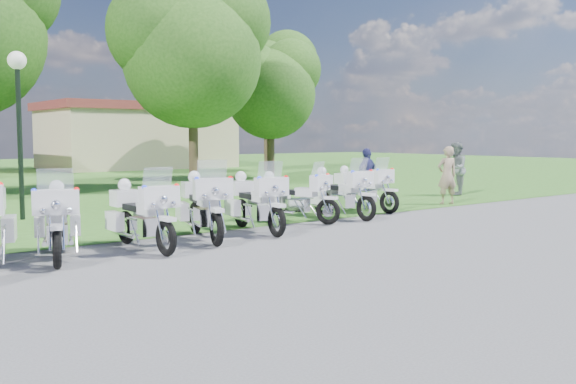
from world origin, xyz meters
TOP-DOWN VIEW (x-y plane):
  - ground at (0.00, 0.00)m, footprint 100.00×100.00m
  - motorcycle_2 at (-3.26, 2.13)m, footprint 1.21×2.21m
  - motorcycle_3 at (-1.77, 2.08)m, footprint 0.74×2.25m
  - motorcycle_4 at (-0.29, 2.41)m, footprint 1.20×2.32m
  - motorcycle_5 at (1.09, 2.57)m, footprint 0.94×2.28m
  - motorcycle_6 at (2.65, 3.23)m, footprint 1.24×2.04m
  - motorcycle_7 at (4.13, 3.22)m, footprint 0.75×2.26m
  - motorcycle_8 at (5.56, 3.86)m, footprint 0.83×2.20m
  - lamp_post at (-2.33, 7.61)m, footprint 0.44×0.44m
  - tree_2 at (5.60, 13.33)m, footprint 6.23×5.31m
  - tree_3 at (11.55, 16.33)m, footprint 5.03×4.29m
  - tree_4 at (15.32, 21.85)m, footprint 6.16×5.26m
  - building_east at (11.00, 30.00)m, footprint 11.44×7.28m
  - bystander_a at (8.70, 3.50)m, footprint 0.73×0.61m
  - bystander_b at (11.32, 5.19)m, footprint 1.13×1.10m
  - bystander_c at (6.93, 5.07)m, footprint 1.02×0.54m

SIDE VIEW (x-z plane):
  - ground at x=0.00m, z-range 0.00..0.00m
  - motorcycle_6 at x=2.65m, z-range -0.12..1.33m
  - motorcycle_8 at x=5.56m, z-range -0.12..1.36m
  - motorcycle_3 at x=-1.77m, z-range -0.12..1.39m
  - motorcycle_7 at x=4.13m, z-range -0.12..1.39m
  - motorcycle_5 at x=1.09m, z-range -0.13..1.41m
  - motorcycle_2 at x=-3.26m, z-range -0.13..1.41m
  - motorcycle_4 at x=-0.29m, z-range -0.13..1.47m
  - bystander_c at x=6.93m, z-range 0.00..1.66m
  - bystander_a at x=8.70m, z-range 0.00..1.73m
  - bystander_b at x=11.32m, z-range 0.00..1.83m
  - building_east at x=11.00m, z-range 0.02..4.12m
  - lamp_post at x=-2.33m, z-range 1.04..5.11m
  - tree_3 at x=11.55m, z-range 1.08..7.79m
  - tree_4 at x=15.32m, z-range 1.33..9.54m
  - tree_2 at x=5.60m, z-range 1.34..9.64m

